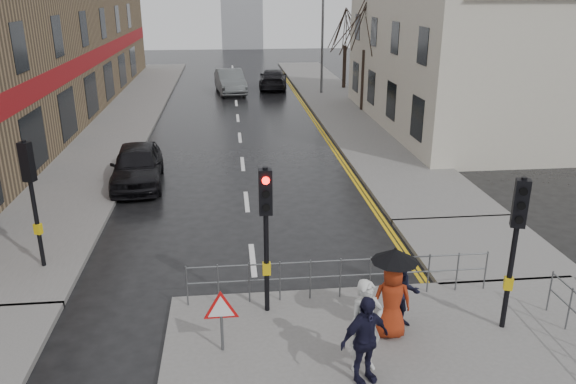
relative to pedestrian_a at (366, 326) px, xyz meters
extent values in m
plane|color=black|center=(-1.89, 2.08, -1.08)|extent=(120.00, 120.00, 0.00)
cube|color=#605E5B|center=(-8.39, 25.08, -1.01)|extent=(4.00, 44.00, 0.14)
cube|color=#605E5B|center=(4.61, 27.08, -1.01)|extent=(4.00, 40.00, 0.14)
cube|color=#605E5B|center=(4.61, 5.08, -1.01)|extent=(4.00, 4.20, 0.14)
cube|color=brown|center=(-13.89, 24.08, 3.92)|extent=(8.00, 42.00, 10.00)
cube|color=beige|center=(10.11, 20.08, 2.42)|extent=(9.00, 16.00, 7.00)
cylinder|color=black|center=(-1.69, 2.28, 0.76)|extent=(0.11, 0.11, 3.40)
cube|color=black|center=(-1.69, 2.28, 1.91)|extent=(0.28, 0.22, 1.00)
cylinder|color=#FF0C07|center=(-1.69, 2.14, 2.21)|extent=(0.16, 0.04, 0.16)
cylinder|color=black|center=(-1.69, 2.14, 1.91)|extent=(0.16, 0.04, 0.16)
cylinder|color=black|center=(-1.69, 2.14, 1.61)|extent=(0.16, 0.04, 0.16)
cube|color=gold|center=(-1.69, 2.28, 0.11)|extent=(0.18, 0.14, 0.28)
cylinder|color=black|center=(3.31, 1.08, 0.76)|extent=(0.11, 0.11, 3.40)
cube|color=black|center=(3.31, 1.08, 1.91)|extent=(0.34, 0.30, 1.00)
cylinder|color=black|center=(3.26, 0.95, 2.21)|extent=(0.16, 0.09, 0.16)
cylinder|color=black|center=(3.26, 0.95, 1.91)|extent=(0.16, 0.09, 0.16)
cylinder|color=black|center=(3.26, 0.95, 1.61)|extent=(0.16, 0.09, 0.16)
cube|color=gold|center=(3.31, 1.08, 0.11)|extent=(0.22, 0.19, 0.28)
cylinder|color=black|center=(-7.39, 5.08, 0.76)|extent=(0.11, 0.11, 3.40)
cube|color=black|center=(-7.39, 5.08, 1.91)|extent=(0.34, 0.30, 1.00)
cylinder|color=black|center=(-7.34, 5.22, 2.21)|extent=(0.16, 0.09, 0.16)
cylinder|color=black|center=(-7.34, 5.22, 1.91)|extent=(0.16, 0.09, 0.16)
cylinder|color=black|center=(-7.34, 5.22, 1.61)|extent=(0.16, 0.09, 0.16)
cube|color=gold|center=(-7.39, 5.08, 0.11)|extent=(0.22, 0.19, 0.28)
cylinder|color=#595B5E|center=(-3.49, 2.68, -0.44)|extent=(0.04, 0.04, 1.00)
cylinder|color=#595B5E|center=(3.61, 2.68, -0.44)|extent=(0.04, 0.04, 1.00)
cylinder|color=#595B5E|center=(0.06, 2.68, 0.01)|extent=(7.10, 0.04, 0.04)
cylinder|color=#595B5E|center=(0.06, 2.68, -0.39)|extent=(7.10, 0.04, 0.04)
cylinder|color=#595B5E|center=(4.61, 1.58, -0.44)|extent=(0.04, 0.04, 1.00)
cylinder|color=#595B5E|center=(-2.69, 0.88, -0.52)|extent=(0.06, 0.06, 0.85)
cylinder|color=red|center=(-2.69, 0.88, 0.01)|extent=(0.80, 0.03, 0.80)
cylinder|color=white|center=(-2.69, 0.86, 0.01)|extent=(0.60, 0.03, 0.60)
cylinder|color=#595B5E|center=(4.11, 30.08, 3.06)|extent=(0.16, 0.16, 8.00)
cylinder|color=black|center=(5.61, 24.08, 0.81)|extent=(0.26, 0.26, 3.50)
cylinder|color=black|center=(6.11, 32.08, 0.56)|extent=(0.26, 0.26, 3.00)
imported|color=silver|center=(0.00, 0.00, 0.00)|extent=(0.78, 0.61, 1.88)
imported|color=black|center=(1.12, 1.37, -0.17)|extent=(0.79, 0.64, 1.54)
imported|color=maroon|center=(0.80, 1.03, -0.11)|extent=(0.86, 0.61, 1.67)
cylinder|color=black|center=(0.80, 1.03, -0.01)|extent=(0.02, 0.02, 1.87)
cone|color=black|center=(0.80, 1.03, 0.92)|extent=(0.96, 0.96, 0.28)
imported|color=black|center=(-0.10, -0.33, -0.07)|extent=(1.11, 0.79, 1.75)
imported|color=black|center=(-5.89, 11.86, -0.31)|extent=(2.14, 4.63, 1.54)
imported|color=#505456|center=(-2.21, 31.34, -0.26)|extent=(2.36, 5.19, 1.65)
imported|color=black|center=(0.97, 33.00, -0.37)|extent=(2.49, 5.07, 1.42)
camera|label=1|loc=(-2.40, -8.76, 5.93)|focal=35.00mm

